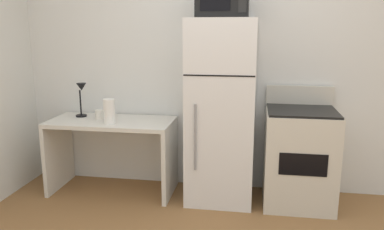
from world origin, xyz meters
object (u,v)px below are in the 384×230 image
desk_lamp (81,94)px  microwave (223,3)px  refrigerator (221,112)px  coffee_mug (99,115)px  paper_towel_roll (109,111)px  oven_range (299,157)px  desk (112,141)px

desk_lamp → microwave: (1.45, -0.11, 0.88)m
refrigerator → coffee_mug: bearing=179.1°
paper_towel_roll → coffee_mug: bearing=137.2°
desk_lamp → refrigerator: size_ratio=0.20×
refrigerator → microwave: size_ratio=3.78×
desk_lamp → paper_towel_roll: (0.38, -0.23, -0.12)m
paper_towel_roll → oven_range: (1.81, 0.14, -0.40)m
desk_lamp → microwave: size_ratio=0.77×
desk → oven_range: size_ratio=1.13×
coffee_mug → refrigerator: (1.23, -0.02, 0.07)m
paper_towel_roll → oven_range: size_ratio=0.22×
paper_towel_roll → coffee_mug: 0.24m
paper_towel_roll → oven_range: bearing=4.4°
refrigerator → oven_range: bearing=-0.2°
paper_towel_roll → refrigerator: size_ratio=0.14×
paper_towel_roll → microwave: bearing=6.4°
desk_lamp → paper_towel_roll: desk_lamp is taller
desk → desk_lamp: bearing=165.1°
desk → microwave: bearing=-1.1°
coffee_mug → paper_towel_roll: bearing=-42.8°
desk_lamp → oven_range: desk_lamp is taller
paper_towel_roll → microwave: 1.46m
refrigerator → desk_lamp: bearing=176.4°
desk → refrigerator: refrigerator is taller
desk_lamp → coffee_mug: desk_lamp is taller
desk_lamp → refrigerator: 1.45m
refrigerator → oven_range: size_ratio=1.58×
desk → coffee_mug: bearing=171.9°
desk → oven_range: 1.85m
paper_towel_roll → refrigerator: bearing=7.5°
oven_range → coffee_mug: bearing=179.4°
desk → oven_range: bearing=-0.1°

